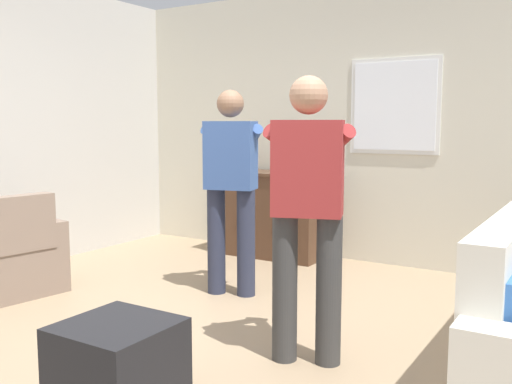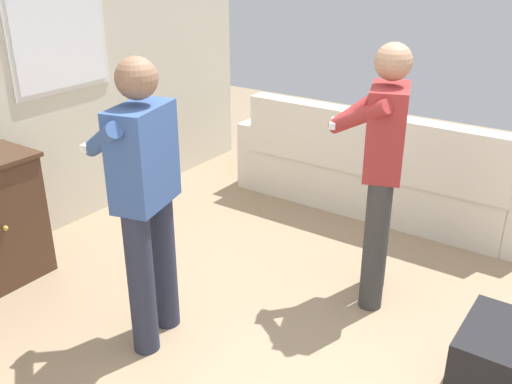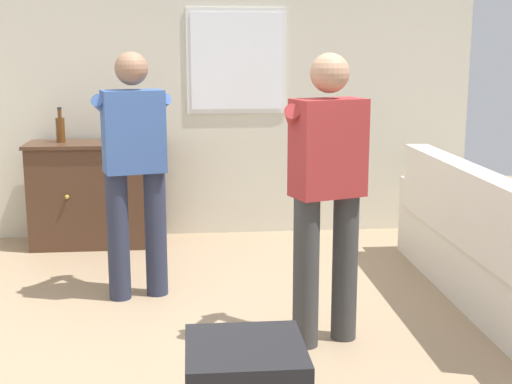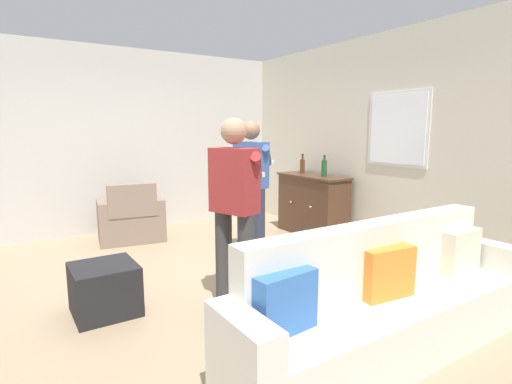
{
  "view_description": "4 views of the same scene",
  "coord_description": "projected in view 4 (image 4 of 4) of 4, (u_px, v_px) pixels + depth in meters",
  "views": [
    {
      "loc": [
        2.25,
        -2.88,
        1.41
      ],
      "look_at": [
        0.14,
        0.53,
        0.93
      ],
      "focal_mm": 40.0,
      "sensor_mm": 36.0,
      "label": 1
    },
    {
      "loc": [
        -2.35,
        -1.17,
        2.19
      ],
      "look_at": [
        0.18,
        0.58,
        0.85
      ],
      "focal_mm": 40.0,
      "sensor_mm": 36.0,
      "label": 2
    },
    {
      "loc": [
        0.01,
        -3.85,
        1.72
      ],
      "look_at": [
        0.42,
        0.43,
        0.83
      ],
      "focal_mm": 50.0,
      "sensor_mm": 36.0,
      "label": 3
    },
    {
      "loc": [
        3.7,
        -1.62,
        1.59
      ],
      "look_at": [
        0.32,
        0.57,
        0.95
      ],
      "focal_mm": 28.0,
      "sensor_mm": 36.0,
      "label": 4
    }
  ],
  "objects": [
    {
      "name": "bottle_wine_green",
      "position": [
        324.0,
        168.0,
        5.73
      ],
      "size": [
        0.08,
        0.08,
        0.31
      ],
      "color": "#1E4C23",
      "rests_on": "sideboard_cabinet"
    },
    {
      "name": "wall_back_with_window",
      "position": [
        373.0,
        142.0,
        5.39
      ],
      "size": [
        5.2,
        0.15,
        2.8
      ],
      "color": "beige",
      "rests_on": "ground"
    },
    {
      "name": "person_standing_right",
      "position": [
        235.0,
        205.0,
        3.43
      ],
      "size": [
        0.53,
        0.52,
        1.68
      ],
      "color": "#383838",
      "rests_on": "ground"
    },
    {
      "name": "armchair",
      "position": [
        131.0,
        221.0,
        5.67
      ],
      "size": [
        0.77,
        0.97,
        0.85
      ],
      "color": "#7F6B5B",
      "rests_on": "ground"
    },
    {
      "name": "couch",
      "position": [
        388.0,
        307.0,
        2.8
      ],
      "size": [
        0.57,
        2.62,
        0.93
      ],
      "color": "silver",
      "rests_on": "ground"
    },
    {
      "name": "wall_side_left",
      "position": [
        121.0,
        141.0,
        6.18
      ],
      "size": [
        0.12,
        5.2,
        2.8
      ],
      "primitive_type": "cube",
      "color": "beige",
      "rests_on": "ground"
    },
    {
      "name": "sideboard_cabinet",
      "position": [
        312.0,
        205.0,
        6.0
      ],
      "size": [
        1.18,
        0.49,
        0.91
      ],
      "color": "#472D1E",
      "rests_on": "ground"
    },
    {
      "name": "person_standing_left",
      "position": [
        252.0,
        183.0,
        4.85
      ],
      "size": [
        0.54,
        0.51,
        1.68
      ],
      "color": "#282D42",
      "rests_on": "ground"
    },
    {
      "name": "ground",
      "position": [
        194.0,
        282.0,
        4.19
      ],
      "size": [
        10.4,
        10.4,
        0.0
      ],
      "primitive_type": "plane",
      "color": "#9E8466"
    },
    {
      "name": "ottoman",
      "position": [
        105.0,
        289.0,
        3.46
      ],
      "size": [
        0.52,
        0.52,
        0.43
      ],
      "primitive_type": "cube",
      "color": "black",
      "rests_on": "ground"
    },
    {
      "name": "bottle_liquor_amber",
      "position": [
        302.0,
        166.0,
        6.18
      ],
      "size": [
        0.08,
        0.08,
        0.3
      ],
      "color": "#593314",
      "rests_on": "sideboard_cabinet"
    }
  ]
}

